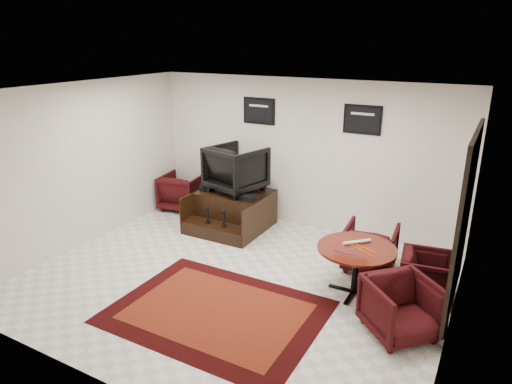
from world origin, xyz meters
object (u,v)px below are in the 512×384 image
Objects in this scene: meeting_table at (356,253)px; table_chair_corner at (401,306)px; shine_podium at (233,211)px; table_chair_window at (427,273)px; shine_chair at (236,166)px; table_chair_back at (371,245)px; armchair_side at (182,190)px.

table_chair_corner reaches higher than meeting_table.
shine_podium is 3.79m from table_chair_window.
shine_chair is 3.16m from meeting_table.
shine_chair is 1.36× the size of table_chair_window.
table_chair_back reaches higher than shine_podium.
meeting_table is 1.54× the size of table_chair_window.
shine_podium is 0.86m from shine_chair.
armchair_side is 5.29m from table_chair_window.
meeting_table is (4.25, -1.58, 0.22)m from armchair_side.
table_chair_window is (0.92, -0.45, -0.04)m from table_chair_back.
shine_podium is at bearing 158.49° from armchair_side.
table_chair_window is 0.89× the size of table_chair_corner.
meeting_table reaches higher than table_chair_window.
table_chair_corner is at bearing -28.26° from shine_podium.
table_chair_window is at bearing 23.86° from meeting_table.
shine_podium is 1.72× the size of table_chair_corner.
table_chair_corner is (-0.13, -1.06, 0.04)m from table_chair_window.
shine_chair is 1.17× the size of armchair_side.
armchair_side is at bearing 159.67° from meeting_table.
meeting_table is at bearing 150.66° from armchair_side.
armchair_side is 4.30m from table_chair_back.
table_chair_corner reaches higher than table_chair_back.
shine_podium is 3.07m from meeting_table.
table_chair_back is at bearing -176.34° from shine_chair.
table_chair_back is 0.99× the size of table_chair_corner.
meeting_table reaches higher than shine_podium.
armchair_side is (-1.46, 0.32, 0.10)m from shine_podium.
table_chair_corner is (0.79, -1.52, 0.00)m from table_chair_back.
shine_chair reaches higher than meeting_table.
table_chair_back is 1.71m from table_chair_corner.
table_chair_corner is at bearing 112.80° from table_chair_back.
shine_chair is 1.21× the size of table_chair_corner.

